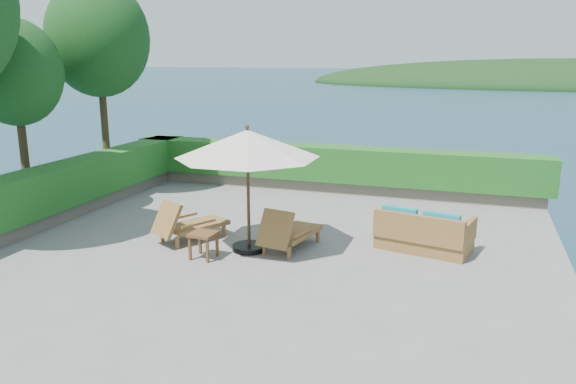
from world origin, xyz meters
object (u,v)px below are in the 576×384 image
(patio_umbrella, at_px, (247,145))
(wicker_loveseat, at_px, (423,234))
(lounge_left, at_px, (188,223))
(side_table, at_px, (203,237))
(lounge_right, at_px, (288,232))

(patio_umbrella, bearing_deg, wicker_loveseat, 17.98)
(lounge_left, bearing_deg, side_table, -18.55)
(lounge_left, height_order, wicker_loveseat, lounge_left)
(lounge_right, bearing_deg, patio_umbrella, -150.45)
(patio_umbrella, relative_size, side_table, 7.17)
(lounge_left, relative_size, side_table, 3.32)
(patio_umbrella, height_order, wicker_loveseat, patio_umbrella)
(patio_umbrella, bearing_deg, lounge_left, 174.79)
(lounge_left, relative_size, lounge_right, 1.00)
(patio_umbrella, height_order, lounge_left, patio_umbrella)
(lounge_left, distance_m, side_table, 1.19)
(side_table, bearing_deg, patio_umbrella, 46.83)
(patio_umbrella, xyz_separation_m, lounge_left, (-1.50, 0.14, -1.82))
(wicker_loveseat, bearing_deg, lounge_left, -155.83)
(lounge_left, bearing_deg, lounge_right, 30.87)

